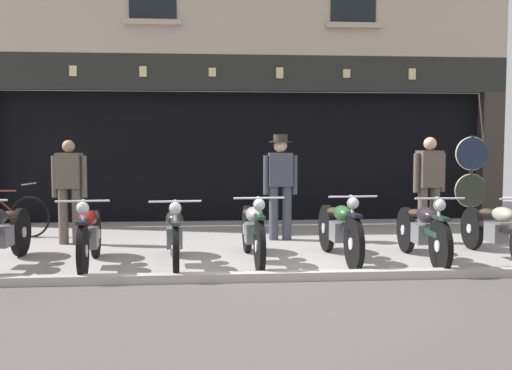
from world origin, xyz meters
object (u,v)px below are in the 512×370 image
at_px(motorcycle_far_right, 497,229).
at_px(salesman_left, 69,187).
at_px(motorcycle_center, 253,230).
at_px(motorcycle_left, 89,234).
at_px(advert_board_near, 110,132).
at_px(motorcycle_center_right, 340,228).
at_px(shopkeeper_center, 280,181).
at_px(motorcycle_far_left, 1,233).
at_px(motorcycle_right, 422,230).
at_px(salesman_right, 429,184).
at_px(leaning_bicycle, 0,214).
at_px(tyre_sign_pole, 471,174).
at_px(motorcycle_center_left, 174,233).

bearing_deg(motorcycle_far_right, salesman_left, -15.91).
bearing_deg(motorcycle_center, motorcycle_left, 1.63).
distance_m(salesman_left, advert_board_near, 2.79).
distance_m(motorcycle_center_right, advert_board_near, 5.79).
bearing_deg(motorcycle_center_right, motorcycle_center, -2.14).
distance_m(motorcycle_center, advert_board_near, 5.14).
height_order(motorcycle_far_right, advert_board_near, advert_board_near).
xyz_separation_m(shopkeeper_center, advert_board_near, (-3.12, 2.49, 0.82)).
relative_size(motorcycle_far_left, motorcycle_left, 1.05).
bearing_deg(motorcycle_far_left, motorcycle_right, 179.90).
bearing_deg(motorcycle_center, motorcycle_center_right, 178.62).
bearing_deg(shopkeeper_center, salesman_right, 166.39).
bearing_deg(motorcycle_far_left, shopkeeper_center, -153.52).
xyz_separation_m(shopkeeper_center, leaning_bicycle, (-4.69, 0.73, -0.59)).
bearing_deg(tyre_sign_pole, motorcycle_far_right, -106.69).
relative_size(motorcycle_center, motorcycle_center_right, 1.05).
relative_size(motorcycle_center_left, salesman_left, 1.23).
distance_m(motorcycle_far_left, motorcycle_left, 1.14).
relative_size(motorcycle_center_left, salesman_right, 1.20).
height_order(motorcycle_left, tyre_sign_pole, tyre_sign_pole).
distance_m(salesman_left, tyre_sign_pole, 6.84).
relative_size(motorcycle_far_left, advert_board_near, 1.89).
relative_size(motorcycle_far_right, tyre_sign_pole, 1.20).
xyz_separation_m(motorcycle_center_left, salesman_right, (3.92, 1.43, 0.51)).
relative_size(shopkeeper_center, salesman_right, 1.03).
distance_m(salesman_left, shopkeeper_center, 3.33).
relative_size(motorcycle_far_left, motorcycle_center_right, 1.02).
bearing_deg(salesman_right, motorcycle_far_left, -0.15).
bearing_deg(salesman_left, tyre_sign_pole, -165.53).
bearing_deg(salesman_left, motorcycle_center, 157.93).
bearing_deg(salesman_right, tyre_sign_pole, -150.51).
bearing_deg(motorcycle_center_right, salesman_left, -25.34).
height_order(motorcycle_center_right, salesman_left, salesman_left).
bearing_deg(leaning_bicycle, motorcycle_center_left, 59.20).
xyz_separation_m(tyre_sign_pole, advert_board_near, (-6.60, 1.92, 0.75)).
height_order(motorcycle_center, advert_board_near, advert_board_near).
xyz_separation_m(tyre_sign_pole, leaning_bicycle, (-8.16, 0.15, -0.67)).
distance_m(motorcycle_center, shopkeeper_center, 1.93).
bearing_deg(advert_board_near, leaning_bicycle, -131.55).
xyz_separation_m(motorcycle_right, motorcycle_far_right, (1.09, 0.11, -0.01)).
relative_size(motorcycle_far_right, advert_board_near, 1.88).
bearing_deg(motorcycle_far_right, tyre_sign_pole, -107.29).
bearing_deg(salesman_left, motorcycle_center_right, 166.25).
relative_size(motorcycle_far_left, salesman_left, 1.27).
bearing_deg(motorcycle_far_left, motorcycle_center, -178.26).
bearing_deg(advert_board_near, motorcycle_center_left, -70.99).
relative_size(salesman_left, tyre_sign_pole, 0.95).
height_order(motorcycle_left, motorcycle_far_right, motorcycle_left).
distance_m(tyre_sign_pole, leaning_bicycle, 8.19).
relative_size(motorcycle_right, motorcycle_far_right, 0.97).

